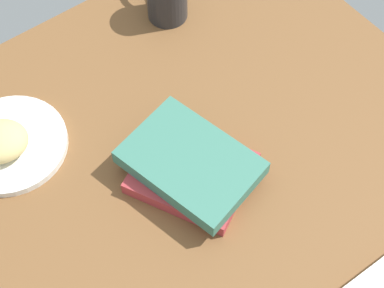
% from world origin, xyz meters
% --- Properties ---
extents(dining_table, '(1.10, 0.90, 0.04)m').
position_xyz_m(dining_table, '(0.00, 0.00, 0.02)').
color(dining_table, brown).
rests_on(dining_table, ground).
extents(round_plate, '(0.20, 0.20, 0.01)m').
position_xyz_m(round_plate, '(0.33, 0.25, 0.05)').
color(round_plate, white).
rests_on(round_plate, dining_table).
extents(book_stack, '(0.24, 0.22, 0.06)m').
position_xyz_m(book_stack, '(0.10, 0.04, 0.07)').
color(book_stack, '#A53338').
rests_on(book_stack, dining_table).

